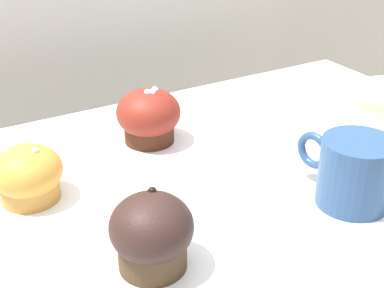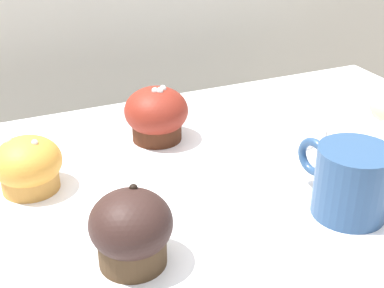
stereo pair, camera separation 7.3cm
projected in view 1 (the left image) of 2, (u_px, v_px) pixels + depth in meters
The scene contains 7 objects.
wall_back at pixel (69, 67), 1.19m from camera, with size 3.20×0.10×1.80m, color beige.
muffin_front_center at pixel (149, 117), 0.82m from camera, with size 0.10×0.10×0.09m.
muffin_back_left at pixel (152, 233), 0.56m from camera, with size 0.09×0.09×0.09m.
muffin_back_right at pixel (28, 175), 0.68m from camera, with size 0.09×0.09×0.08m.
muffin_front_left at pixel (384, 101), 0.88m from camera, with size 0.10×0.10×0.08m.
coffee_cup at pixel (354, 171), 0.66m from camera, with size 0.09×0.14×0.09m.
serving_plate at pixel (257, 122), 0.89m from camera, with size 0.19×0.19×0.01m.
Camera 1 is at (-0.33, -0.52, 1.30)m, focal length 50.00 mm.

